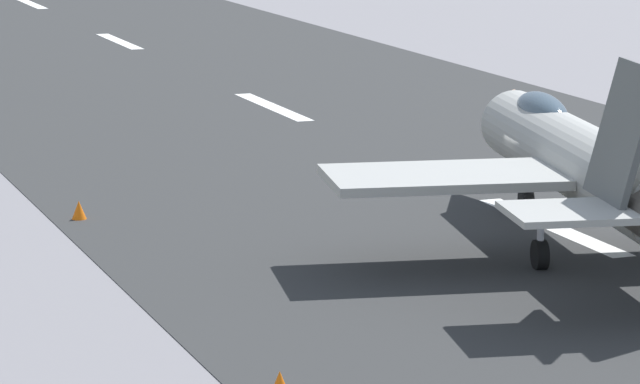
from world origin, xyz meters
TOP-DOWN VIEW (x-y plane):
  - ground_plane at (0.00, 0.00)m, footprint 400.00×400.00m
  - runway_strip at (-0.02, 0.00)m, footprint 240.00×26.00m
  - fighter_jet at (-2.67, 0.71)m, footprint 17.79×14.15m
  - crew_person at (15.15, -6.33)m, footprint 0.67×0.41m
  - marker_cone_mid at (5.64, 12.21)m, footprint 0.44×0.44m

SIDE VIEW (x-z plane):
  - ground_plane at x=0.00m, z-range 0.00..0.00m
  - runway_strip at x=-0.02m, z-range 0.00..0.02m
  - marker_cone_mid at x=5.64m, z-range 0.00..0.55m
  - crew_person at x=15.15m, z-range 0.00..1.61m
  - fighter_jet at x=-2.67m, z-range -0.37..5.30m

